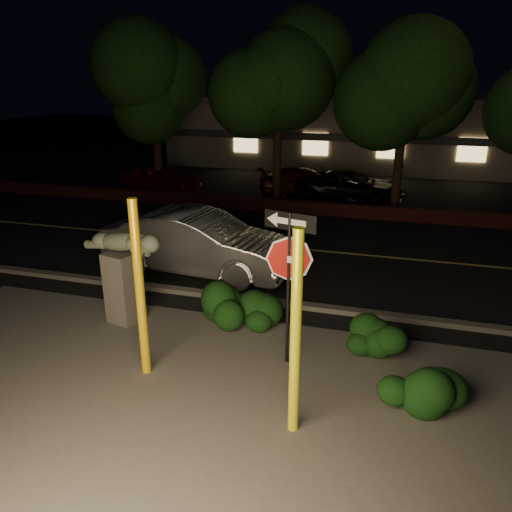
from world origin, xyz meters
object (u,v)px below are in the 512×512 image
(yellow_pole_left, at_px, (140,291))
(parked_car_red, at_px, (161,178))
(silver_sedan, at_px, (199,243))
(parked_car_dark, at_px, (350,187))
(yellow_pole_right, at_px, (296,336))
(signpost, at_px, (289,259))
(parked_car_darkred, at_px, (306,182))
(sculpture, at_px, (123,265))

(yellow_pole_left, bearing_deg, parked_car_red, 115.09)
(silver_sedan, height_order, parked_car_dark, silver_sedan)
(parked_car_red, height_order, parked_car_dark, parked_car_red)
(yellow_pole_right, height_order, silver_sedan, yellow_pole_right)
(silver_sedan, bearing_deg, signpost, -134.32)
(yellow_pole_right, height_order, parked_car_dark, yellow_pole_right)
(yellow_pole_left, height_order, silver_sedan, yellow_pole_left)
(yellow_pole_right, xyz_separation_m, parked_car_dark, (-0.78, 15.26, -0.99))
(yellow_pole_left, xyz_separation_m, yellow_pole_right, (2.92, -0.80, -0.01))
(yellow_pole_right, bearing_deg, silver_sedan, 124.10)
(yellow_pole_left, bearing_deg, parked_car_darkred, 89.53)
(parked_car_dark, bearing_deg, parked_car_darkred, 83.46)
(yellow_pole_right, relative_size, silver_sedan, 0.63)
(sculpture, xyz_separation_m, parked_car_red, (-5.14, 12.18, -0.66))
(signpost, distance_m, parked_car_dark, 13.49)
(parked_car_red, bearing_deg, silver_sedan, -137.81)
(yellow_pole_left, xyz_separation_m, silver_sedan, (-0.95, 4.91, -0.79))
(signpost, relative_size, parked_car_darkred, 0.69)
(parked_car_darkred, bearing_deg, yellow_pole_left, 157.79)
(parked_car_dark, bearing_deg, silver_sedan, 168.63)
(parked_car_red, bearing_deg, yellow_pole_right, -136.88)
(parked_car_dark, bearing_deg, signpost, -172.32)
(yellow_pole_left, bearing_deg, yellow_pole_right, -15.34)
(yellow_pole_right, height_order, parked_car_red, yellow_pole_right)
(parked_car_red, bearing_deg, parked_car_darkred, -70.89)
(signpost, relative_size, parked_car_dark, 0.64)
(yellow_pole_left, relative_size, signpost, 1.11)
(yellow_pole_left, xyz_separation_m, sculpture, (-1.37, 1.73, -0.32))
(yellow_pole_right, bearing_deg, parked_car_darkred, 100.09)
(parked_car_darkred, bearing_deg, sculpture, 151.81)
(yellow_pole_left, height_order, sculpture, yellow_pole_left)
(parked_car_red, relative_size, parked_car_dark, 0.84)
(sculpture, relative_size, silver_sedan, 0.41)
(parked_car_dark, bearing_deg, yellow_pole_left, 178.14)
(yellow_pole_right, xyz_separation_m, parked_car_darkred, (-2.80, 15.73, -1.01))
(yellow_pole_left, bearing_deg, signpost, 23.60)
(yellow_pole_left, xyz_separation_m, parked_car_dark, (2.14, 14.45, -1.00))
(silver_sedan, bearing_deg, parked_car_red, 36.48)
(parked_car_darkred, distance_m, parked_car_dark, 2.07)
(parked_car_dark, bearing_deg, sculpture, 171.14)
(signpost, distance_m, sculpture, 3.91)
(sculpture, bearing_deg, parked_car_darkred, 97.89)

